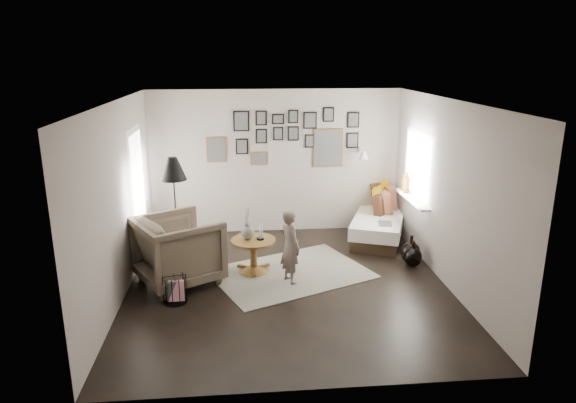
{
  "coord_description": "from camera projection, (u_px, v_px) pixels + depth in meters",
  "views": [
    {
      "loc": [
        -0.62,
        -6.7,
        3.18
      ],
      "look_at": [
        0.05,
        0.5,
        1.1
      ],
      "focal_mm": 32.0,
      "sensor_mm": 36.0,
      "label": 1
    }
  ],
  "objects": [
    {
      "name": "vase",
      "position": [
        248.0,
        230.0,
        7.61
      ],
      "size": [
        0.19,
        0.19,
        0.48
      ],
      "color": "black",
      "rests_on": "pedestal_table"
    },
    {
      "name": "candles",
      "position": [
        260.0,
        232.0,
        7.61
      ],
      "size": [
        0.11,
        0.11,
        0.25
      ],
      "color": "black",
      "rests_on": "pedestal_table"
    },
    {
      "name": "demijohn_small",
      "position": [
        413.0,
        257.0,
        7.95
      ],
      "size": [
        0.27,
        0.27,
        0.42
      ],
      "color": "black",
      "rests_on": "ground"
    },
    {
      "name": "armchair_cushion",
      "position": [
        181.0,
        249.0,
        7.37
      ],
      "size": [
        0.61,
        0.61,
        0.2
      ],
      "primitive_type": "cube",
      "rotation": [
        -0.21,
        0.0,
        0.49
      ],
      "color": "white",
      "rests_on": "armchair"
    },
    {
      "name": "wall_front",
      "position": [
        312.0,
        268.0,
        4.69
      ],
      "size": [
        4.5,
        0.0,
        4.5
      ],
      "primitive_type": "plane",
      "rotation": [
        -1.57,
        0.0,
        0.0
      ],
      "color": "#A0948C",
      "rests_on": "ground"
    },
    {
      "name": "armchair",
      "position": [
        179.0,
        250.0,
        7.32
      ],
      "size": [
        1.46,
        1.45,
        0.98
      ],
      "primitive_type": "imported",
      "rotation": [
        0.0,
        0.0,
        2.09
      ],
      "color": "brown",
      "rests_on": "ground"
    },
    {
      "name": "gallery_wall",
      "position": [
        291.0,
        138.0,
        9.17
      ],
      "size": [
        2.74,
        0.03,
        1.08
      ],
      "color": "brown",
      "rests_on": "wall_back"
    },
    {
      "name": "rug",
      "position": [
        290.0,
        273.0,
        7.72
      ],
      "size": [
        2.67,
        2.32,
        0.01
      ],
      "primitive_type": "cube",
      "rotation": [
        0.0,
        0.0,
        0.41
      ],
      "color": "silver",
      "rests_on": "ground"
    },
    {
      "name": "magazine_on_daybed",
      "position": [
        385.0,
        223.0,
        8.63
      ],
      "size": [
        0.26,
        0.32,
        0.02
      ],
      "primitive_type": "cube",
      "rotation": [
        0.0,
        0.0,
        -0.19
      ],
      "color": "black",
      "rests_on": "daybed"
    },
    {
      "name": "door_left",
      "position": [
        138.0,
        196.0,
        8.01
      ],
      "size": [
        0.0,
        2.14,
        2.14
      ],
      "color": "white",
      "rests_on": "wall_left"
    },
    {
      "name": "pedestal_table",
      "position": [
        254.0,
        257.0,
        7.71
      ],
      "size": [
        0.67,
        0.67,
        0.53
      ],
      "rotation": [
        0.0,
        0.0,
        0.27
      ],
      "color": "brown",
      "rests_on": "ground"
    },
    {
      "name": "magazine_basket",
      "position": [
        175.0,
        289.0,
        6.79
      ],
      "size": [
        0.36,
        0.36,
        0.38
      ],
      "rotation": [
        0.0,
        0.0,
        0.21
      ],
      "color": "black",
      "rests_on": "ground"
    },
    {
      "name": "child",
      "position": [
        290.0,
        247.0,
        7.29
      ],
      "size": [
        0.41,
        0.47,
        1.09
      ],
      "primitive_type": "imported",
      "rotation": [
        0.0,
        0.0,
        2.01
      ],
      "color": "#6D5F56",
      "rests_on": "ground"
    },
    {
      "name": "wall_back",
      "position": [
        276.0,
        162.0,
        9.29
      ],
      "size": [
        4.5,
        0.0,
        4.5
      ],
      "primitive_type": "plane",
      "rotation": [
        1.57,
        0.0,
        0.0
      ],
      "color": "#A0948C",
      "rests_on": "ground"
    },
    {
      "name": "demijohn_large",
      "position": [
        411.0,
        253.0,
        8.06
      ],
      "size": [
        0.31,
        0.31,
        0.47
      ],
      "color": "black",
      "rests_on": "ground"
    },
    {
      "name": "floor_lamp",
      "position": [
        173.0,
        173.0,
        7.65
      ],
      "size": [
        0.4,
        0.4,
        1.71
      ],
      "rotation": [
        0.0,
        0.0,
        0.2
      ],
      "color": "black",
      "rests_on": "ground"
    },
    {
      "name": "wall_sconce",
      "position": [
        363.0,
        155.0,
        9.13
      ],
      "size": [
        0.18,
        0.36,
        0.16
      ],
      "color": "white",
      "rests_on": "wall_back"
    },
    {
      "name": "wall_right",
      "position": [
        447.0,
        194.0,
        7.19
      ],
      "size": [
        0.0,
        4.8,
        4.8
      ],
      "primitive_type": "plane",
      "rotation": [
        1.57,
        0.0,
        -1.57
      ],
      "color": "#A0948C",
      "rests_on": "ground"
    },
    {
      "name": "ground",
      "position": [
        288.0,
        285.0,
        7.35
      ],
      "size": [
        4.8,
        4.8,
        0.0
      ],
      "primitive_type": "plane",
      "color": "black",
      "rests_on": "ground"
    },
    {
      "name": "wall_left",
      "position": [
        119.0,
        202.0,
        6.79
      ],
      "size": [
        0.0,
        4.8,
        4.8
      ],
      "primitive_type": "plane",
      "rotation": [
        1.57,
        0.0,
        1.57
      ],
      "color": "#A0948C",
      "rests_on": "ground"
    },
    {
      "name": "daybed",
      "position": [
        378.0,
        219.0,
        9.29
      ],
      "size": [
        1.45,
        2.06,
        0.94
      ],
      "rotation": [
        0.0,
        0.0,
        -0.37
      ],
      "color": "black",
      "rests_on": "ground"
    },
    {
      "name": "ceiling",
      "position": [
        288.0,
        101.0,
        6.63
      ],
      "size": [
        4.8,
        4.8,
        0.0
      ],
      "primitive_type": "plane",
      "rotation": [
        3.14,
        0.0,
        0.0
      ],
      "color": "white",
      "rests_on": "wall_back"
    },
    {
      "name": "window_right",
      "position": [
        410.0,
        194.0,
        8.57
      ],
      "size": [
        0.15,
        1.32,
        1.3
      ],
      "color": "white",
      "rests_on": "wall_right"
    }
  ]
}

